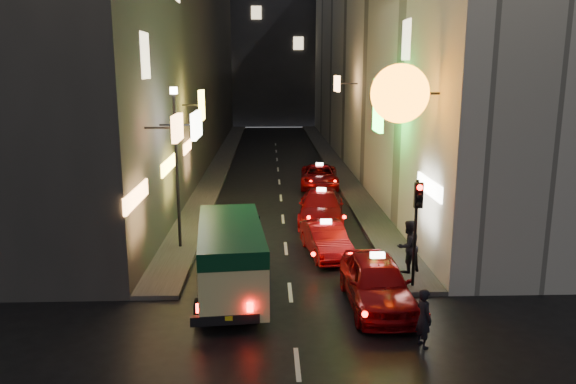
{
  "coord_description": "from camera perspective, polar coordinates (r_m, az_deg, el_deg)",
  "views": [
    {
      "loc": [
        -0.66,
        -8.45,
        7.06
      ],
      "look_at": [
        0.09,
        13.0,
        2.32
      ],
      "focal_mm": 35.0,
      "sensor_mm": 36.0,
      "label": 1
    }
  ],
  "objects": [
    {
      "name": "taxi_far",
      "position": [
        33.98,
        3.21,
        1.78
      ],
      "size": [
        2.33,
        5.01,
        1.73
      ],
      "color": "maroon",
      "rests_on": "ground"
    },
    {
      "name": "building_right",
      "position": [
        43.36,
        9.86,
        14.84
      ],
      "size": [
        8.29,
        52.0,
        18.0
      ],
      "color": "beige",
      "rests_on": "ground"
    },
    {
      "name": "taxi_near",
      "position": [
        17.26,
        9.0,
        -8.65
      ],
      "size": [
        2.44,
        5.68,
        1.96
      ],
      "color": "maroon",
      "rests_on": "ground"
    },
    {
      "name": "lamp_post",
      "position": [
        21.99,
        -11.25,
        3.48
      ],
      "size": [
        0.28,
        0.28,
        6.22
      ],
      "color": "black",
      "rests_on": "sidewalk_left"
    },
    {
      "name": "building_far",
      "position": [
        74.55,
        -1.54,
        15.48
      ],
      "size": [
        30.0,
        10.0,
        22.0
      ],
      "primitive_type": "cube",
      "color": "#34353A",
      "rests_on": "ground"
    },
    {
      "name": "traffic_light",
      "position": [
        18.09,
        13.01,
        -1.88
      ],
      "size": [
        0.26,
        0.43,
        3.5
      ],
      "color": "black",
      "rests_on": "sidewalk_right"
    },
    {
      "name": "building_left",
      "position": [
        43.11,
        -12.2,
        14.76
      ],
      "size": [
        7.56,
        52.07,
        18.0
      ],
      "color": "#3B3836",
      "rests_on": "ground"
    },
    {
      "name": "pedestrian_sidewalk",
      "position": [
        19.81,
        12.11,
        -5.07
      ],
      "size": [
        0.92,
        0.8,
        2.08
      ],
      "primitive_type": "imported",
      "rotation": [
        0.0,
        0.0,
        3.62
      ],
      "color": "black",
      "rests_on": "sidewalk_right"
    },
    {
      "name": "minibus",
      "position": [
        17.62,
        -5.84,
        -6.07
      ],
      "size": [
        2.43,
        5.63,
        2.35
      ],
      "color": "#EDE694",
      "rests_on": "ground"
    },
    {
      "name": "taxi_third",
      "position": [
        26.25,
        3.39,
        -1.24
      ],
      "size": [
        2.75,
        5.59,
        1.89
      ],
      "color": "maroon",
      "rests_on": "ground"
    },
    {
      "name": "sidewalk_left",
      "position": [
        43.17,
        -6.75,
        3.05
      ],
      "size": [
        1.5,
        52.0,
        0.15
      ],
      "primitive_type": "cube",
      "color": "#4C4A47",
      "rests_on": "ground"
    },
    {
      "name": "sidewalk_right",
      "position": [
        43.3,
        4.55,
        3.13
      ],
      "size": [
        1.5,
        52.0,
        0.15
      ],
      "primitive_type": "cube",
      "color": "#4C4A47",
      "rests_on": "ground"
    },
    {
      "name": "pedestrian_crossing",
      "position": [
        15.14,
        13.65,
        -11.98
      ],
      "size": [
        0.53,
        0.67,
        1.78
      ],
      "primitive_type": "imported",
      "rotation": [
        0.0,
        0.0,
        1.87
      ],
      "color": "black",
      "rests_on": "ground"
    },
    {
      "name": "taxi_second",
      "position": [
        21.65,
        3.86,
        -4.57
      ],
      "size": [
        2.53,
        4.82,
        1.63
      ],
      "color": "maroon",
      "rests_on": "ground"
    }
  ]
}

